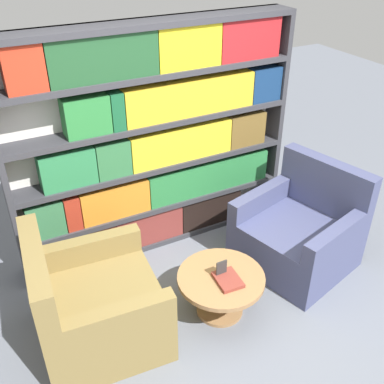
% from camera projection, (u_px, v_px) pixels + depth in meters
% --- Properties ---
extents(ground_plane, '(14.00, 14.00, 0.00)m').
position_uv_depth(ground_plane, '(231.00, 332.00, 3.63)').
color(ground_plane, slate).
extents(bookshelf, '(2.71, 0.30, 2.16)m').
position_uv_depth(bookshelf, '(156.00, 143.00, 4.14)').
color(bookshelf, silver).
rests_on(bookshelf, ground_plane).
extents(armchair_left, '(0.98, 1.01, 0.97)m').
position_uv_depth(armchair_left, '(94.00, 307.00, 3.44)').
color(armchair_left, olive).
rests_on(armchair_left, ground_plane).
extents(armchair_right, '(1.12, 1.14, 0.97)m').
position_uv_depth(armchair_right, '(299.00, 233.00, 4.23)').
color(armchair_right, '#42476B').
rests_on(armchair_right, ground_plane).
extents(coffee_table, '(0.72, 0.72, 0.39)m').
position_uv_depth(coffee_table, '(221.00, 286.00, 3.69)').
color(coffee_table, olive).
rests_on(coffee_table, ground_plane).
extents(table_sign, '(0.09, 0.06, 0.16)m').
position_uv_depth(table_sign, '(221.00, 270.00, 3.59)').
color(table_sign, black).
rests_on(table_sign, coffee_table).
extents(stray_book, '(0.20, 0.26, 0.03)m').
position_uv_depth(stray_book, '(228.00, 280.00, 3.57)').
color(stray_book, brown).
rests_on(stray_book, coffee_table).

